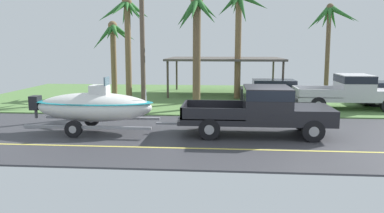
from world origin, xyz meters
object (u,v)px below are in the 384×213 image
(parked_sedan_far, at_px, (276,91))
(palm_tree_far_left, at_px, (127,22))
(parked_pickup_background, at_px, (353,90))
(palm_tree_mid, at_px, (240,19))
(pickup_truck_towing, at_px, (266,108))
(palm_tree_far_right, at_px, (196,24))
(boat_on_trailer, at_px, (94,107))
(utility_pole, at_px, (142,38))
(palm_tree_near_left, at_px, (330,25))
(carport_awning, at_px, (225,60))
(palm_tree_near_right, at_px, (114,40))

(parked_sedan_far, height_order, palm_tree_far_left, palm_tree_far_left)
(parked_pickup_background, relative_size, parked_sedan_far, 1.26)
(parked_pickup_background, height_order, palm_tree_mid, palm_tree_mid)
(pickup_truck_towing, bearing_deg, palm_tree_far_right, 118.75)
(boat_on_trailer, distance_m, utility_pole, 5.47)
(palm_tree_far_right, bearing_deg, boat_on_trailer, -123.25)
(parked_sedan_far, relative_size, palm_tree_near_left, 0.73)
(pickup_truck_towing, relative_size, palm_tree_mid, 0.86)
(boat_on_trailer, xyz_separation_m, parked_sedan_far, (8.35, 8.54, -0.34))
(parked_pickup_background, height_order, palm_tree_far_left, palm_tree_far_left)
(boat_on_trailer, xyz_separation_m, parked_pickup_background, (12.07, 6.22, 0.04))
(palm_tree_mid, bearing_deg, palm_tree_near_left, 12.73)
(pickup_truck_towing, bearing_deg, carport_awning, 97.47)
(pickup_truck_towing, height_order, utility_pole, utility_pole)
(palm_tree_near_right, distance_m, palm_tree_mid, 8.48)
(utility_pole, bearing_deg, boat_on_trailer, -102.58)
(palm_tree_near_right, bearing_deg, parked_pickup_background, -17.20)
(palm_tree_far_right, bearing_deg, palm_tree_mid, 59.24)
(parked_sedan_far, height_order, carport_awning, carport_awning)
(carport_awning, height_order, palm_tree_far_right, palm_tree_far_right)
(parked_pickup_background, distance_m, utility_pole, 11.49)
(palm_tree_near_right, bearing_deg, carport_awning, 9.38)
(parked_sedan_far, bearing_deg, palm_tree_far_right, -148.02)
(pickup_truck_towing, relative_size, parked_sedan_far, 1.32)
(boat_on_trailer, relative_size, parked_sedan_far, 1.34)
(boat_on_trailer, height_order, carport_awning, carport_awning)
(boat_on_trailer, xyz_separation_m, palm_tree_near_right, (-2.23, 10.65, 2.75))
(pickup_truck_towing, bearing_deg, parked_sedan_far, 79.52)
(boat_on_trailer, distance_m, palm_tree_near_right, 11.22)
(palm_tree_mid, bearing_deg, parked_sedan_far, -26.91)
(parked_pickup_background, bearing_deg, boat_on_trailer, -152.72)
(pickup_truck_towing, xyz_separation_m, parked_pickup_background, (5.29, 6.22, 0.00))
(pickup_truck_towing, xyz_separation_m, palm_tree_mid, (-0.67, 9.68, 4.00))
(parked_sedan_far, xyz_separation_m, palm_tree_mid, (-2.25, 1.14, 4.37))
(palm_tree_near_left, distance_m, utility_pole, 12.72)
(pickup_truck_towing, height_order, palm_tree_mid, palm_tree_mid)
(boat_on_trailer, xyz_separation_m, utility_pole, (1.03, 4.60, 2.77))
(carport_awning, relative_size, palm_tree_mid, 1.14)
(palm_tree_near_right, height_order, palm_tree_mid, palm_tree_mid)
(boat_on_trailer, relative_size, carport_awning, 0.77)
(boat_on_trailer, distance_m, palm_tree_mid, 12.13)
(pickup_truck_towing, bearing_deg, palm_tree_mid, 93.97)
(palm_tree_near_right, distance_m, palm_tree_far_left, 2.37)
(palm_tree_near_left, bearing_deg, palm_tree_near_right, -178.56)
(parked_pickup_background, distance_m, palm_tree_mid, 7.97)
(parked_sedan_far, bearing_deg, palm_tree_mid, 153.09)
(boat_on_trailer, distance_m, parked_sedan_far, 11.95)
(parked_sedan_far, bearing_deg, palm_tree_far_left, 177.01)
(boat_on_trailer, height_order, palm_tree_far_right, palm_tree_far_right)
(carport_awning, relative_size, utility_pole, 1.07)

